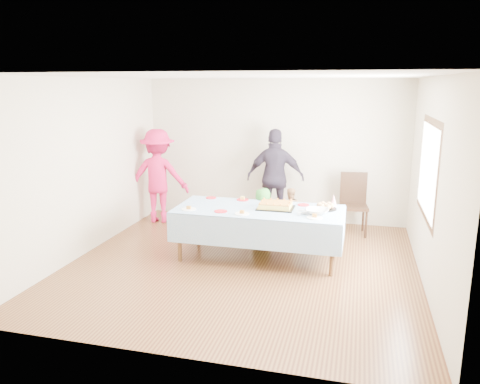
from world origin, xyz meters
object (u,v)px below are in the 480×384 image
(party_table, at_px, (259,212))
(birthday_cake, at_px, (276,206))
(adult_left, at_px, (158,176))
(dining_chair, at_px, (354,200))

(party_table, bearing_deg, birthday_cake, 16.44)
(birthday_cake, xyz_separation_m, adult_left, (-2.52, 1.39, 0.06))
(birthday_cake, relative_size, adult_left, 0.30)
(birthday_cake, distance_m, adult_left, 2.87)
(adult_left, bearing_deg, birthday_cake, 142.43)
(party_table, distance_m, dining_chair, 2.14)
(birthday_cake, bearing_deg, adult_left, 151.09)
(party_table, relative_size, birthday_cake, 4.63)
(party_table, height_order, adult_left, adult_left)
(adult_left, bearing_deg, dining_chair, 174.39)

